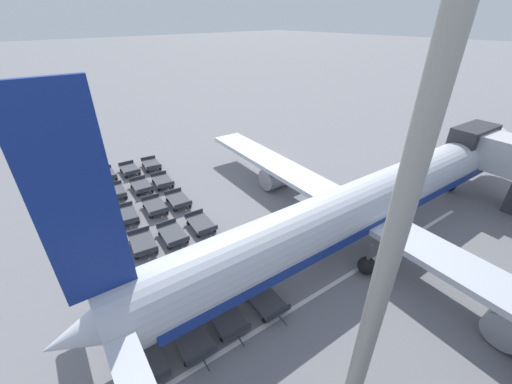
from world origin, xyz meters
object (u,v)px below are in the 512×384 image
baggage_dolly_row_near_col_c (100,223)px  baggage_dolly_row_mid_a_col_a (106,175)px  baggage_dolly_row_near_col_d (111,253)px  baggage_dolly_row_mid_a_col_e (165,282)px  apron_light_mast (457,11)px  baggage_dolly_row_far_col_f (264,299)px  baggage_dolly_row_mid_b_col_d (173,234)px  baggage_dolly_row_mid_b_col_f (226,316)px  baggage_dolly_row_far_col_c (178,200)px  baggage_dolly_row_far_col_b (163,181)px  baggage_dolly_row_near_col_e (124,296)px  baggage_dolly_row_mid_b_col_c (155,206)px  baggage_dolly_row_near_col_f (147,359)px  baggage_dolly_row_far_col_d (201,224)px  baggage_dolly_row_mid_a_col_d (143,243)px  baggage_dolly_row_mid_b_col_a (130,169)px  baggage_dolly_row_mid_b_col_b (142,186)px  baggage_dolly_row_mid_a_col_f (191,337)px  baggage_dolly_row_mid_b_col_e (197,268)px  baggage_dolly_row_far_col_a (151,164)px  baggage_dolly_row_mid_a_col_b (116,192)px  baggage_dolly_row_far_col_e (226,255)px  baggage_dolly_row_near_col_b (89,199)px  airplane (371,202)px  baggage_dolly_row_mid_a_col_c (126,215)px

baggage_dolly_row_near_col_c → baggage_dolly_row_mid_a_col_a: same height
baggage_dolly_row_near_col_d → baggage_dolly_row_mid_a_col_e: (5.27, 1.63, 0.00)m
baggage_dolly_row_near_col_d → apron_light_mast: apron_light_mast is taller
baggage_dolly_row_far_col_f → apron_light_mast: (7.41, -2.52, 15.42)m
baggage_dolly_row_near_col_c → baggage_dolly_row_mid_b_col_d: (5.52, 3.87, 0.00)m
baggage_dolly_row_mid_b_col_f → baggage_dolly_row_far_col_c: size_ratio=1.00×
baggage_dolly_row_far_col_b → baggage_dolly_row_far_col_f: (18.73, -2.60, 0.00)m
baggage_dolly_row_near_col_e → apron_light_mast: 20.78m
baggage_dolly_row_mid_b_col_c → baggage_dolly_row_far_col_b: bearing=145.6°
baggage_dolly_row_mid_b_col_f → baggage_dolly_row_far_col_b: 18.86m
baggage_dolly_row_near_col_f → baggage_dolly_row_far_col_d: size_ratio=1.00×
baggage_dolly_row_mid_a_col_d → baggage_dolly_row_far_col_d: size_ratio=1.00×
baggage_dolly_row_mid_a_col_d → baggage_dolly_row_mid_b_col_a: same height
baggage_dolly_row_mid_b_col_b → baggage_dolly_row_mid_a_col_f: bearing=-15.8°
baggage_dolly_row_far_col_c → baggage_dolly_row_far_col_f: same height
baggage_dolly_row_mid_a_col_a → baggage_dolly_row_mid_b_col_d: same height
baggage_dolly_row_mid_b_col_e → baggage_dolly_row_near_col_c: bearing=-162.2°
baggage_dolly_row_near_col_c → baggage_dolly_row_far_col_b: bearing=115.0°
baggage_dolly_row_mid_a_col_a → baggage_dolly_row_far_col_a: bearing=81.8°
baggage_dolly_row_mid_a_col_e → baggage_dolly_row_mid_a_col_b: bearing=172.0°
baggage_dolly_row_mid_b_col_a → baggage_dolly_row_far_col_d: same height
baggage_dolly_row_near_col_c → baggage_dolly_row_far_col_e: (10.41, 5.59, 0.00)m
baggage_dolly_row_mid_b_col_b → baggage_dolly_row_far_col_e: same height
baggage_dolly_row_mid_a_col_a → baggage_dolly_row_far_col_d: (14.71, 2.79, 0.00)m
baggage_dolly_row_mid_b_col_f → baggage_dolly_row_far_col_c: same height
baggage_dolly_row_mid_a_col_a → baggage_dolly_row_far_col_d: 14.97m
baggage_dolly_row_mid_a_col_b → baggage_dolly_row_mid_b_col_b: 2.50m
baggage_dolly_row_mid_a_col_d → baggage_dolly_row_far_col_d: (0.75, 4.78, 0.00)m
baggage_dolly_row_near_col_f → baggage_dolly_row_mid_b_col_e: bearing=125.5°
baggage_dolly_row_mid_a_col_d → baggage_dolly_row_mid_b_col_b: (-8.93, 3.81, 0.00)m
baggage_dolly_row_mid_b_col_b → baggage_dolly_row_far_col_b: bearing=79.1°
baggage_dolly_row_mid_a_col_b → baggage_dolly_row_mid_b_col_d: (9.96, 0.92, 0.00)m
baggage_dolly_row_near_col_b → baggage_dolly_row_mid_b_col_f: bearing=5.5°
baggage_dolly_row_mid_a_col_b → baggage_dolly_row_mid_b_col_b: size_ratio=1.00×
baggage_dolly_row_near_col_c → baggage_dolly_row_far_col_c: bearing=81.3°
airplane → baggage_dolly_row_near_col_f: bearing=-94.4°
baggage_dolly_row_near_col_d → baggage_dolly_row_near_col_b: bearing=172.5°
baggage_dolly_row_near_col_f → baggage_dolly_row_mid_b_col_c: (-13.41, 6.90, 0.00)m
baggage_dolly_row_far_col_b → baggage_dolly_row_far_col_e: (13.92, -1.94, 0.00)m
baggage_dolly_row_far_col_a → baggage_dolly_row_far_col_f: (23.47, -3.55, 0.00)m
baggage_dolly_row_mid_a_col_d → baggage_dolly_row_far_col_f: 10.74m
baggage_dolly_row_near_col_d → baggage_dolly_row_mid_b_col_e: size_ratio=0.99×
baggage_dolly_row_mid_a_col_c → baggage_dolly_row_far_col_a: 10.69m
airplane → baggage_dolly_row_mid_a_col_c: bearing=-137.6°
baggage_dolly_row_near_col_e → baggage_dolly_row_near_col_f: size_ratio=0.99×
baggage_dolly_row_mid_b_col_d → apron_light_mast: bearing=-4.9°
baggage_dolly_row_far_col_b → baggage_dolly_row_far_col_d: bearing=-7.1°
baggage_dolly_row_mid_a_col_c → baggage_dolly_row_mid_a_col_f: size_ratio=1.00×
baggage_dolly_row_far_col_c → baggage_dolly_row_far_col_d: size_ratio=1.00×
baggage_dolly_row_far_col_a → baggage_dolly_row_far_col_b: 4.84m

